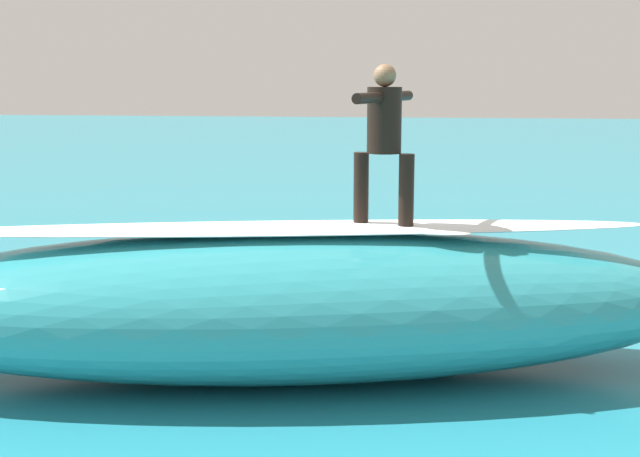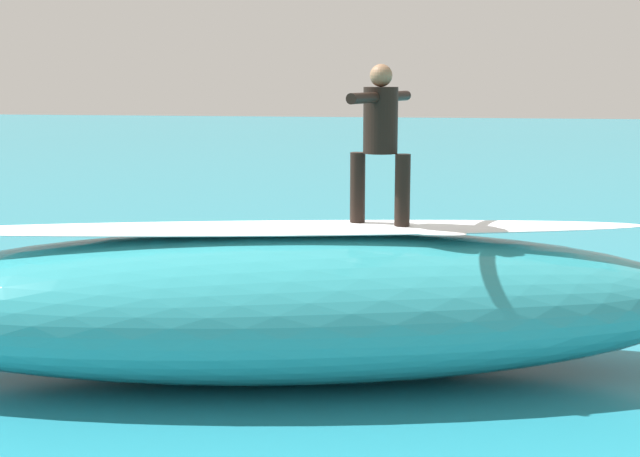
{
  "view_description": "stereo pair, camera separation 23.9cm",
  "coord_description": "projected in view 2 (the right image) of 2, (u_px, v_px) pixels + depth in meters",
  "views": [
    {
      "loc": [
        -1.44,
        11.22,
        3.28
      ],
      "look_at": [
        0.16,
        -0.09,
        1.3
      ],
      "focal_mm": 49.72,
      "sensor_mm": 36.0,
      "label": 1
    },
    {
      "loc": [
        -1.68,
        11.18,
        3.28
      ],
      "look_at": [
        0.16,
        -0.09,
        1.3
      ],
      "focal_mm": 49.72,
      "sensor_mm": 36.0,
      "label": 2
    }
  ],
  "objects": [
    {
      "name": "ground_plane",
      "position": [
        331.0,
        327.0,
        11.7
      ],
      "size": [
        120.0,
        120.0,
        0.0
      ],
      "primitive_type": "plane",
      "color": "teal"
    },
    {
      "name": "wave_crest",
      "position": [
        283.0,
        304.0,
        9.69
      ],
      "size": [
        9.7,
        4.51,
        1.61
      ],
      "primitive_type": "ellipsoid",
      "rotation": [
        0.0,
        0.0,
        0.21
      ],
      "color": "teal",
      "rests_on": "ground_plane"
    },
    {
      "name": "wave_foam_lip",
      "position": [
        283.0,
        228.0,
        9.55
      ],
      "size": [
        7.97,
        2.55,
        0.08
      ],
      "primitive_type": "ellipsoid",
      "rotation": [
        0.0,
        0.0,
        0.21
      ],
      "color": "white",
      "rests_on": "wave_crest"
    },
    {
      "name": "surfboard_riding",
      "position": [
        379.0,
        228.0,
        9.6
      ],
      "size": [
        2.0,
        1.0,
        0.07
      ],
      "primitive_type": "ellipsoid",
      "rotation": [
        0.0,
        0.0,
        -0.27
      ],
      "color": "silver",
      "rests_on": "wave_crest"
    },
    {
      "name": "surfer_riding",
      "position": [
        380.0,
        132.0,
        9.42
      ],
      "size": [
        0.66,
        1.59,
        1.72
      ],
      "rotation": [
        0.0,
        0.0,
        -0.27
      ],
      "color": "black",
      "rests_on": "surfboard_riding"
    },
    {
      "name": "surfboard_paddling",
      "position": [
        279.0,
        288.0,
        13.73
      ],
      "size": [
        1.84,
        1.85,
        0.07
      ],
      "primitive_type": "ellipsoid",
      "rotation": [
        0.0,
        0.0,
        -0.79
      ],
      "color": "#EAE5C6",
      "rests_on": "ground_plane"
    },
    {
      "name": "surfer_paddling",
      "position": [
        283.0,
        278.0,
        13.59
      ],
      "size": [
        1.44,
        1.45,
        0.33
      ],
      "rotation": [
        0.0,
        0.0,
        -0.79
      ],
      "color": "black",
      "rests_on": "surfboard_paddling"
    },
    {
      "name": "foam_patch_near",
      "position": [
        433.0,
        345.0,
        10.72
      ],
      "size": [
        0.86,
        0.92,
        0.12
      ],
      "primitive_type": "ellipsoid",
      "rotation": [
        0.0,
        0.0,
        0.96
      ],
      "color": "white",
      "rests_on": "ground_plane"
    },
    {
      "name": "foam_patch_mid",
      "position": [
        479.0,
        318.0,
        12.0
      ],
      "size": [
        0.79,
        0.78,
        0.09
      ],
      "primitive_type": "ellipsoid",
      "rotation": [
        0.0,
        0.0,
        2.4
      ],
      "color": "white",
      "rests_on": "ground_plane"
    }
  ]
}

